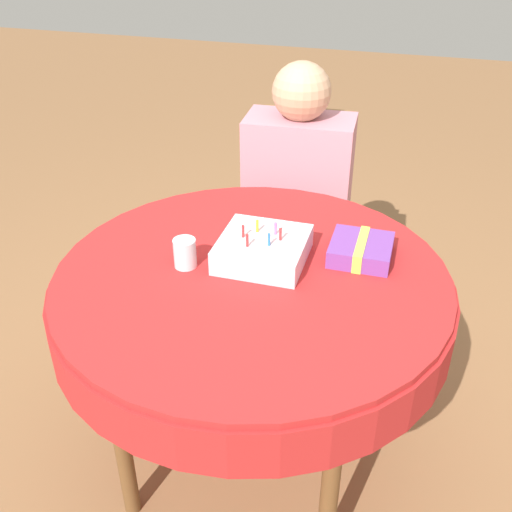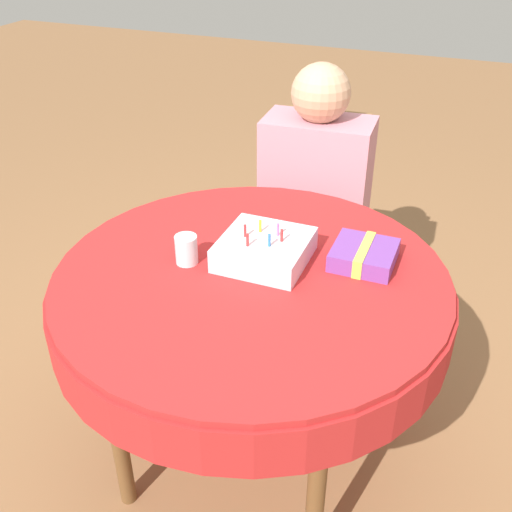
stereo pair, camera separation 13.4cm
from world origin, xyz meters
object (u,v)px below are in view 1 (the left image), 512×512
drinking_glass (185,253)px  gift_box (361,250)px  chair (299,219)px  birthday_cake (263,249)px  person (297,183)px

drinking_glass → gift_box: bearing=21.3°
chair → drinking_glass: (-0.15, -0.86, 0.32)m
gift_box → drinking_glass: bearing=-158.7°
drinking_glass → gift_box: (0.47, 0.18, -0.02)m
gift_box → chair: bearing=115.6°
drinking_glass → birthday_cake: bearing=24.7°
chair → person: (0.01, -0.09, 0.21)m
chair → drinking_glass: bearing=-103.0°
gift_box → person: bearing=118.5°
birthday_cake → chair: bearing=94.1°
birthday_cake → drinking_glass: 0.22m
drinking_glass → gift_box: drinking_glass is taller
chair → birthday_cake: bearing=-89.1°
birthday_cake → gift_box: (0.27, 0.09, -0.01)m
drinking_glass → gift_box: size_ratio=0.47×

